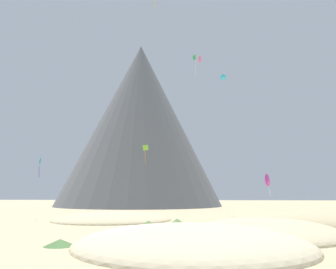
{
  "coord_description": "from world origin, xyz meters",
  "views": [
    {
      "loc": [
        6.49,
        -29.77,
        4.34
      ],
      "look_at": [
        -0.24,
        44.06,
        17.09
      ],
      "focal_mm": 36.72,
      "sensor_mm": 36.0,
      "label": 1
    }
  ],
  "objects_px": {
    "kite_cyan_high": "(223,77)",
    "kite_rainbow_high": "(200,59)",
    "kite_magenta_low": "(268,180)",
    "kite_lime_low": "(145,150)",
    "bush_near_left": "(124,240)",
    "kite_green_high": "(195,61)",
    "bush_mid_center": "(148,222)",
    "kite_teal_low": "(40,161)",
    "rock_massif": "(137,129)",
    "bush_near_right": "(177,221)",
    "bush_scatter_east": "(60,243)"
  },
  "relations": [
    {
      "from": "bush_mid_center",
      "to": "kite_rainbow_high",
      "type": "relative_size",
      "value": 1.19
    },
    {
      "from": "bush_mid_center",
      "to": "kite_magenta_low",
      "type": "bearing_deg",
      "value": 41.62
    },
    {
      "from": "bush_scatter_east",
      "to": "kite_rainbow_high",
      "type": "bearing_deg",
      "value": 68.4
    },
    {
      "from": "kite_magenta_low",
      "to": "kite_green_high",
      "type": "xyz_separation_m",
      "value": [
        -13.99,
        13.42,
        30.08
      ]
    },
    {
      "from": "bush_near_left",
      "to": "kite_magenta_low",
      "type": "height_order",
      "value": "kite_magenta_low"
    },
    {
      "from": "bush_mid_center",
      "to": "rock_massif",
      "type": "height_order",
      "value": "rock_massif"
    },
    {
      "from": "bush_mid_center",
      "to": "kite_teal_low",
      "type": "bearing_deg",
      "value": 157.22
    },
    {
      "from": "rock_massif",
      "to": "bush_mid_center",
      "type": "bearing_deg",
      "value": -78.21
    },
    {
      "from": "kite_teal_low",
      "to": "kite_rainbow_high",
      "type": "distance_m",
      "value": 34.1
    },
    {
      "from": "kite_rainbow_high",
      "to": "rock_massif",
      "type": "bearing_deg",
      "value": 39.43
    },
    {
      "from": "bush_mid_center",
      "to": "kite_lime_low",
      "type": "relative_size",
      "value": 0.41
    },
    {
      "from": "bush_near_left",
      "to": "kite_cyan_high",
      "type": "xyz_separation_m",
      "value": [
        12.53,
        49.5,
        31.4
      ]
    },
    {
      "from": "bush_near_right",
      "to": "kite_lime_low",
      "type": "distance_m",
      "value": 18.26
    },
    {
      "from": "bush_scatter_east",
      "to": "bush_mid_center",
      "type": "height_order",
      "value": "bush_scatter_east"
    },
    {
      "from": "bush_mid_center",
      "to": "kite_green_high",
      "type": "height_order",
      "value": "kite_green_high"
    },
    {
      "from": "kite_magenta_low",
      "to": "kite_lime_low",
      "type": "xyz_separation_m",
      "value": [
        -23.47,
        -3.83,
        5.73
      ]
    },
    {
      "from": "bush_near_right",
      "to": "bush_near_left",
      "type": "relative_size",
      "value": 0.78
    },
    {
      "from": "bush_scatter_east",
      "to": "kite_cyan_high",
      "type": "xyz_separation_m",
      "value": [
        17.67,
        50.63,
        31.51
      ]
    },
    {
      "from": "bush_mid_center",
      "to": "rock_massif",
      "type": "xyz_separation_m",
      "value": [
        -15.1,
        72.34,
        27.51
      ]
    },
    {
      "from": "kite_lime_low",
      "to": "kite_green_high",
      "type": "height_order",
      "value": "kite_green_high"
    },
    {
      "from": "kite_lime_low",
      "to": "bush_mid_center",
      "type": "bearing_deg",
      "value": -38.51
    },
    {
      "from": "bush_near_left",
      "to": "kite_green_high",
      "type": "distance_m",
      "value": 63.73
    },
    {
      "from": "kite_cyan_high",
      "to": "kite_rainbow_high",
      "type": "xyz_separation_m",
      "value": [
        -5.61,
        -20.17,
        -3.46
      ]
    },
    {
      "from": "bush_near_left",
      "to": "kite_green_high",
      "type": "height_order",
      "value": "kite_green_high"
    },
    {
      "from": "bush_near_right",
      "to": "kite_cyan_high",
      "type": "height_order",
      "value": "kite_cyan_high"
    },
    {
      "from": "bush_near_left",
      "to": "kite_cyan_high",
      "type": "distance_m",
      "value": 59.94
    },
    {
      "from": "bush_scatter_east",
      "to": "bush_near_left",
      "type": "relative_size",
      "value": 1.08
    },
    {
      "from": "kite_cyan_high",
      "to": "kite_green_high",
      "type": "xyz_separation_m",
      "value": [
        -6.74,
        2.37,
        5.17
      ]
    },
    {
      "from": "kite_magenta_low",
      "to": "kite_rainbow_high",
      "type": "relative_size",
      "value": 3.43
    },
    {
      "from": "kite_teal_low",
      "to": "bush_scatter_east",
      "type": "bearing_deg",
      "value": 3.85
    },
    {
      "from": "bush_near_left",
      "to": "rock_massif",
      "type": "xyz_separation_m",
      "value": [
        -15.95,
        92.47,
        27.35
      ]
    },
    {
      "from": "kite_lime_low",
      "to": "rock_massif",
      "type": "bearing_deg",
      "value": 142.38
    },
    {
      "from": "bush_scatter_east",
      "to": "kite_rainbow_high",
      "type": "distance_m",
      "value": 43.13
    },
    {
      "from": "rock_massif",
      "to": "bush_near_left",
      "type": "bearing_deg",
      "value": -80.21
    },
    {
      "from": "bush_near_right",
      "to": "kite_lime_low",
      "type": "height_order",
      "value": "kite_lime_low"
    },
    {
      "from": "kite_cyan_high",
      "to": "kite_green_high",
      "type": "relative_size",
      "value": 0.25
    },
    {
      "from": "rock_massif",
      "to": "kite_lime_low",
      "type": "bearing_deg",
      "value": -78.03
    },
    {
      "from": "kite_lime_low",
      "to": "bush_scatter_east",
      "type": "bearing_deg",
      "value": -51.91
    },
    {
      "from": "bush_mid_center",
      "to": "kite_green_high",
      "type": "distance_m",
      "value": 49.0
    },
    {
      "from": "kite_green_high",
      "to": "bush_mid_center",
      "type": "bearing_deg",
      "value": -43.19
    },
    {
      "from": "kite_lime_low",
      "to": "kite_green_high",
      "type": "xyz_separation_m",
      "value": [
        9.48,
        17.24,
        24.35
      ]
    },
    {
      "from": "bush_near_left",
      "to": "kite_rainbow_high",
      "type": "height_order",
      "value": "kite_rainbow_high"
    },
    {
      "from": "bush_mid_center",
      "to": "kite_magenta_low",
      "type": "height_order",
      "value": "kite_magenta_low"
    },
    {
      "from": "kite_lime_low",
      "to": "kite_teal_low",
      "type": "bearing_deg",
      "value": -122.19
    },
    {
      "from": "bush_near_left",
      "to": "kite_rainbow_high",
      "type": "bearing_deg",
      "value": 76.73
    },
    {
      "from": "kite_lime_low",
      "to": "kite_rainbow_high",
      "type": "distance_m",
      "value": 19.7
    },
    {
      "from": "kite_lime_low",
      "to": "kite_rainbow_high",
      "type": "relative_size",
      "value": 2.93
    },
    {
      "from": "bush_near_left",
      "to": "kite_lime_low",
      "type": "xyz_separation_m",
      "value": [
        -3.69,
        34.63,
        12.21
      ]
    },
    {
      "from": "bush_near_left",
      "to": "kite_teal_low",
      "type": "xyz_separation_m",
      "value": [
        -21.84,
        28.94,
        9.6
      ]
    },
    {
      "from": "bush_near_right",
      "to": "kite_cyan_high",
      "type": "xyz_separation_m",
      "value": [
        9.46,
        26.55,
        31.49
      ]
    }
  ]
}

